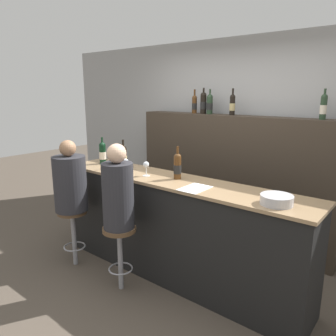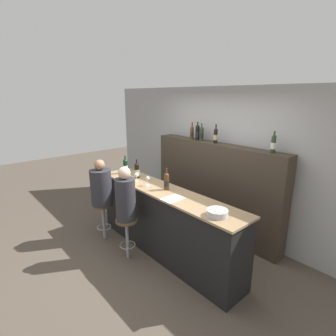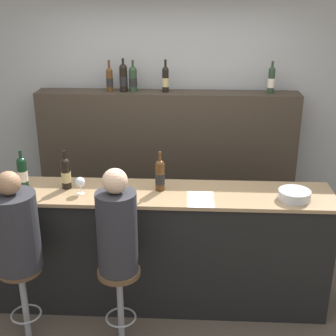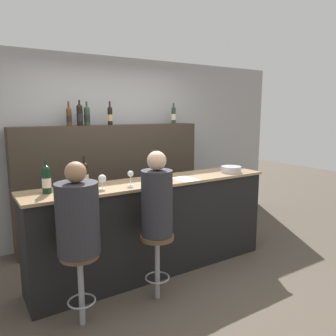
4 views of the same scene
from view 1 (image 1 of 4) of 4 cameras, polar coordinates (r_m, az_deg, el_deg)
name	(u,v)px [view 1 (image 1 of 4)]	position (r m, az deg, el deg)	size (l,w,h in m)	color
ground_plane	(159,286)	(3.54, -1.57, -19.84)	(16.00, 16.00, 0.00)	#4C4238
wall_back	(240,141)	(4.41, 12.46, 4.66)	(6.40, 0.05, 2.60)	#9E9E9E
bar_counter	(175,229)	(3.46, 1.16, -10.58)	(2.85, 0.55, 1.07)	black
back_bar_cabinet	(230,179)	(4.31, 10.81, -1.96)	(2.67, 0.28, 1.64)	#382D23
wine_bottle_counter_0	(103,153)	(4.06, -11.33, 2.63)	(0.08, 0.08, 0.33)	black
wine_bottle_counter_1	(123,156)	(3.79, -7.77, 2.01)	(0.08, 0.08, 0.33)	black
wine_bottle_counter_2	(177,166)	(3.28, 1.65, 0.37)	(0.08, 0.08, 0.33)	#4C2D14
wine_bottle_backbar_0	(194,104)	(4.47, 4.63, 11.06)	(0.07, 0.07, 0.31)	#4C2D14
wine_bottle_backbar_1	(203,103)	(4.39, 6.18, 11.22)	(0.08, 0.08, 0.33)	black
wine_bottle_backbar_2	(210,104)	(4.34, 7.28, 11.01)	(0.08, 0.08, 0.32)	#233823
wine_bottle_backbar_3	(232,104)	(4.17, 11.15, 10.82)	(0.07, 0.07, 0.32)	black
wine_bottle_backbar_4	(324,106)	(3.80, 25.46, 9.65)	(0.07, 0.07, 0.32)	#233823
wine_glass_0	(125,162)	(3.63, -7.46, 0.96)	(0.08, 0.08, 0.14)	silver
wine_glass_1	(146,166)	(3.41, -3.84, 0.43)	(0.08, 0.08, 0.15)	silver
metal_bowl	(277,200)	(2.70, 18.40, -5.27)	(0.25, 0.25, 0.08)	#B7B7BC
tasting_menu	(195,188)	(2.99, 4.71, -3.55)	(0.21, 0.30, 0.00)	white
bar_stool_left	(73,223)	(3.85, -16.22, -9.18)	(0.33, 0.33, 0.65)	gray
guest_seated_left	(70,181)	(3.70, -16.70, -2.25)	(0.35, 0.35, 0.78)	#28282D
bar_stool_right	(120,242)	(3.30, -8.41, -12.64)	(0.33, 0.33, 0.65)	gray
guest_seated_right	(118,192)	(3.11, -8.72, -4.15)	(0.30, 0.30, 0.81)	#28282D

